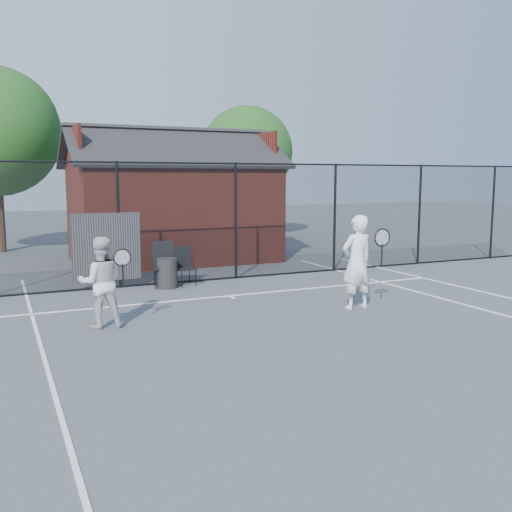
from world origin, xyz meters
name	(u,v)px	position (x,y,z in m)	size (l,w,h in m)	color
ground	(293,328)	(0.00, 0.00, 0.00)	(80.00, 80.00, 0.00)	#45494E
court_lines	(334,348)	(0.00, -1.32, 0.01)	(11.02, 18.00, 0.01)	white
fence	(187,225)	(-0.30, 5.00, 1.45)	(22.04, 3.00, 3.00)	black
clubhouse	(173,210)	(0.50, 9.00, 1.61)	(6.50, 4.36, 4.19)	maroon
tree_right	(247,152)	(5.50, 14.50, 3.71)	(3.97, 3.97, 5.70)	#322014
player_front	(357,262)	(1.88, 0.82, 0.95)	(0.85, 0.64, 1.89)	white
player_back	(101,282)	(-3.03, 1.47, 0.80)	(0.90, 0.68, 1.60)	silver
chair_left	(164,265)	(-1.03, 4.60, 0.54)	(0.51, 0.54, 1.07)	black
chair_right	(185,267)	(-0.50, 4.60, 0.47)	(0.45, 0.47, 0.93)	black
waste_bin	(167,273)	(-0.99, 4.50, 0.36)	(0.49, 0.49, 0.72)	#242424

